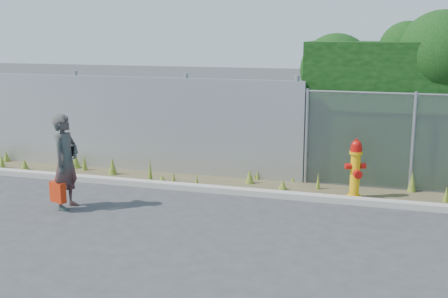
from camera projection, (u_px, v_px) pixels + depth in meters
name	position (u px, v px, depth m)	size (l,w,h in m)	color
ground	(217.00, 223.00, 9.59)	(80.00, 80.00, 0.00)	#353537
curb	(244.00, 192.00, 11.27)	(16.00, 0.22, 0.12)	#A39B93
weed_strip	(226.00, 178.00, 12.05)	(16.00, 1.26, 0.54)	#4A412A
corrugated_fence	(123.00, 124.00, 13.09)	(8.50, 0.21, 2.30)	#A2A4A9
fire_hydrant	(355.00, 170.00, 10.90)	(0.40, 0.36, 1.20)	#E4A50C
woman	(66.00, 162.00, 10.26)	(0.64, 0.42, 1.76)	#0E5A50
red_tote_bag	(58.00, 192.00, 10.19)	(0.34, 0.12, 0.44)	#A71909
black_shoulder_bag	(68.00, 151.00, 10.36)	(0.24, 0.10, 0.18)	black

